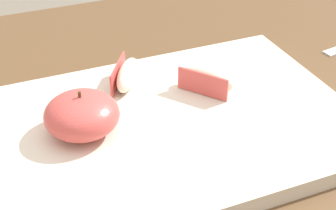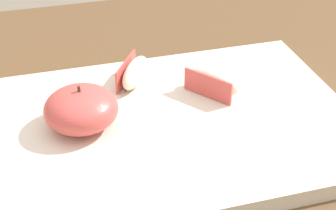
{
  "view_description": "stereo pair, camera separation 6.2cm",
  "coord_description": "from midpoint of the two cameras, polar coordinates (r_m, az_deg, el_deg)",
  "views": [
    {
      "loc": [
        -0.15,
        -0.47,
        1.15
      ],
      "look_at": [
        0.04,
        0.0,
        0.81
      ],
      "focal_mm": 55.58,
      "sensor_mm": 36.0,
      "label": 1
    },
    {
      "loc": [
        -0.1,
        -0.49,
        1.15
      ],
      "look_at": [
        0.04,
        0.0,
        0.81
      ],
      "focal_mm": 55.58,
      "sensor_mm": 36.0,
      "label": 2
    }
  ],
  "objects": [
    {
      "name": "cutting_board",
      "position": [
        0.63,
        2.78,
        -2.39
      ],
      "size": [
        0.45,
        0.31,
        0.02
      ],
      "color": "beige",
      "rests_on": "dining_table"
    },
    {
      "name": "apple_wedge_middle",
      "position": [
        0.69,
        -1.14,
        3.51
      ],
      "size": [
        0.06,
        0.08,
        0.03
      ],
      "color": "#F4EACC",
      "rests_on": "cutting_board"
    },
    {
      "name": "apple_half_skin_up",
      "position": [
        0.6,
        -6.66,
        -0.52
      ],
      "size": [
        0.09,
        0.09,
        0.05
      ],
      "color": "#D14C47",
      "rests_on": "cutting_board"
    },
    {
      "name": "dining_table",
      "position": [
        0.7,
        -0.84,
        -10.78
      ],
      "size": [
        1.31,
        0.88,
        0.76
      ],
      "color": "brown",
      "rests_on": "ground_plane"
    },
    {
      "name": "apple_wedge_right",
      "position": [
        0.67,
        7.55,
        2.42
      ],
      "size": [
        0.07,
        0.07,
        0.03
      ],
      "color": "#F4EACC",
      "rests_on": "cutting_board"
    }
  ]
}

